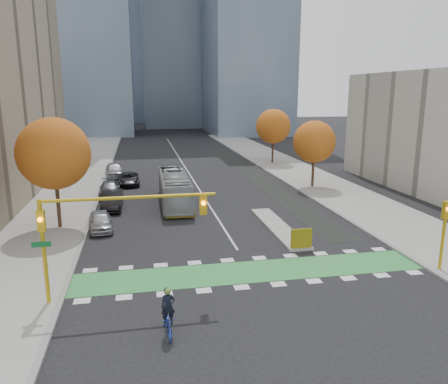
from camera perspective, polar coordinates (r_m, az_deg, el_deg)
name	(u,v)px	position (r m, az deg, el deg)	size (l,w,h in m)	color
ground	(258,283)	(23.89, 4.49, -11.71)	(300.00, 300.00, 0.00)	black
sidewalk_west	(58,202)	(42.75, -20.87, -1.27)	(7.00, 120.00, 0.15)	gray
sidewalk_east	(333,190)	(46.33, 14.09, 0.25)	(7.00, 120.00, 0.15)	gray
curb_west	(97,201)	(42.27, -16.20, -1.09)	(0.30, 120.00, 0.16)	gray
curb_east	(301,191)	(44.98, 10.04, 0.07)	(0.30, 120.00, 0.16)	gray
bike_crossing	(251,271)	(25.21, 3.57, -10.31)	(20.00, 3.00, 0.01)	#2E8E3E
centre_line	(183,164)	(61.98, -5.36, 3.66)	(0.15, 70.00, 0.01)	silver
bike_lane_paint	(252,175)	(53.56, 3.73, 2.22)	(2.50, 50.00, 0.01)	black
median_island	(278,227)	(33.01, 7.06, -4.55)	(1.60, 10.00, 0.16)	gray
hazard_board	(301,238)	(28.49, 10.08, -5.99)	(1.40, 0.12, 1.30)	yellow
tower_ne	(247,4)	(110.85, 2.98, 23.36)	(18.00, 24.00, 60.00)	#47566B
tower_far	(139,1)	(163.69, -11.02, 23.31)	(26.00, 26.00, 80.00)	#47566B
tree_west	(54,154)	(33.73, -21.34, 4.68)	(5.20, 5.20, 8.22)	#332114
tree_east_near	(314,142)	(46.76, 11.70, 6.44)	(4.40, 4.40, 7.08)	#332114
tree_east_far	(273,126)	(61.88, 6.45, 8.51)	(4.80, 4.80, 7.65)	#332114
traffic_signal_west	(99,221)	(21.32, -15.98, -3.68)	(8.53, 0.56, 5.20)	#BF9914
traffic_signal_east	(445,225)	(27.15, 26.85, -3.90)	(0.35, 0.43, 4.10)	#BF9914
cyclist	(168,319)	(19.09, -7.27, -16.16)	(0.71, 1.84, 2.09)	#213797
bus	(174,188)	(39.57, -6.49, 0.49)	(2.47, 10.54, 2.94)	#9EA3A6
parked_car_a	(100,221)	(33.41, -15.85, -3.65)	(1.63, 4.05, 1.38)	#A7A8AD
parked_car_b	(112,200)	(39.07, -14.41, -1.02)	(1.68, 4.81, 1.58)	black
parked_car_c	(109,189)	(43.99, -14.74, 0.38)	(1.96, 4.82, 1.40)	#48484C
parked_car_d	(129,179)	(48.81, -12.34, 1.68)	(2.19, 4.76, 1.32)	black
parked_car_e	(114,170)	(53.76, -14.11, 2.81)	(2.01, 5.00, 1.70)	#A9AAAF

